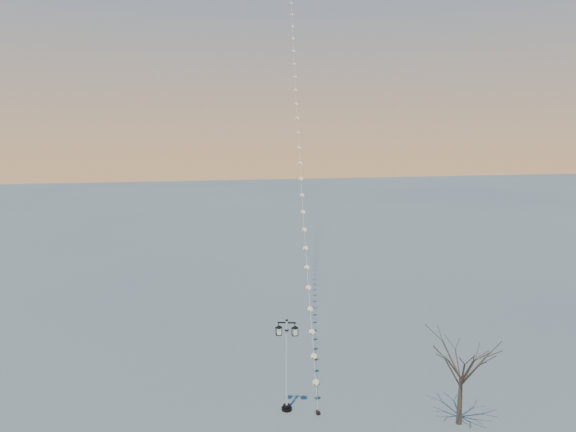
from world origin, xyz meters
name	(u,v)px	position (x,y,z in m)	size (l,w,h in m)	color
ground	(293,429)	(0.00, 0.00, 0.00)	(300.00, 300.00, 0.00)	slate
street_lamp	(287,360)	(0.10, 1.80, 2.75)	(1.22, 0.68, 4.96)	black
bare_tree	(462,363)	(8.17, -1.41, 3.18)	(2.76, 2.76, 4.59)	#493A2A
kite_train	(297,67)	(5.86, 22.93, 20.23)	(9.17, 44.45, 40.62)	black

